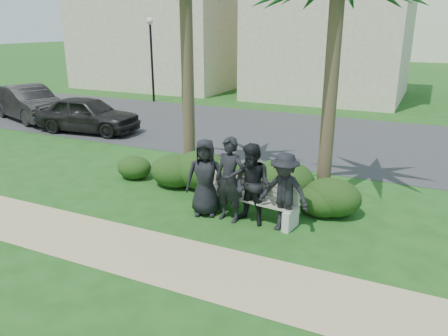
{
  "coord_description": "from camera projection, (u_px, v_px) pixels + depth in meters",
  "views": [
    {
      "loc": [
        4.49,
        -7.51,
        3.93
      ],
      "look_at": [
        0.43,
        1.0,
        0.83
      ],
      "focal_mm": 35.0,
      "sensor_mm": 36.0,
      "label": 1
    }
  ],
  "objects": [
    {
      "name": "footpath",
      "position": [
        137.0,
        251.0,
        7.96
      ],
      "size": [
        30.0,
        1.6,
        0.01
      ],
      "primitive_type": "cube",
      "color": "tan",
      "rests_on": "ground"
    },
    {
      "name": "hedge_b",
      "position": [
        175.0,
        170.0,
        11.07
      ],
      "size": [
        1.28,
        1.06,
        0.84
      ],
      "primitive_type": "ellipsoid",
      "color": "#18340E",
      "rests_on": "ground"
    },
    {
      "name": "man_a",
      "position": [
        205.0,
        178.0,
        9.27
      ],
      "size": [
        0.95,
        0.77,
        1.68
      ],
      "primitive_type": "imported",
      "rotation": [
        0.0,
        0.0,
        0.33
      ],
      "color": "black",
      "rests_on": "ground"
    },
    {
      "name": "hedge_f",
      "position": [
        321.0,
        200.0,
        9.38
      ],
      "size": [
        1.06,
        0.87,
        0.69
      ],
      "primitive_type": "ellipsoid",
      "color": "#18340E",
      "rests_on": "ground"
    },
    {
      "name": "man_d",
      "position": [
        284.0,
        192.0,
        8.53
      ],
      "size": [
        1.1,
        0.7,
        1.61
      ],
      "primitive_type": "imported",
      "rotation": [
        0.0,
        0.0,
        -0.1
      ],
      "color": "black",
      "rests_on": "ground"
    },
    {
      "name": "hedge_d",
      "position": [
        282.0,
        180.0,
        10.13
      ],
      "size": [
        1.54,
        1.27,
        1.01
      ],
      "primitive_type": "ellipsoid",
      "color": "#18340E",
      "rests_on": "ground"
    },
    {
      "name": "stucco_bldg_left",
      "position": [
        165.0,
        29.0,
        28.69
      ],
      "size": [
        10.4,
        8.4,
        7.3
      ],
      "color": "#BEAB8E",
      "rests_on": "ground"
    },
    {
      "name": "hedge_e",
      "position": [
        332.0,
        196.0,
        9.4
      ],
      "size": [
        1.27,
        1.05,
        0.83
      ],
      "primitive_type": "ellipsoid",
      "color": "#18340E",
      "rests_on": "ground"
    },
    {
      "name": "hedge_a",
      "position": [
        134.0,
        167.0,
        11.67
      ],
      "size": [
        0.95,
        0.79,
        0.62
      ],
      "primitive_type": "ellipsoid",
      "color": "#18340E",
      "rests_on": "ground"
    },
    {
      "name": "man_b",
      "position": [
        230.0,
        180.0,
        8.96
      ],
      "size": [
        0.7,
        0.5,
        1.79
      ],
      "primitive_type": "imported",
      "rotation": [
        0.0,
        0.0,
        -0.11
      ],
      "color": "black",
      "rests_on": "ground"
    },
    {
      "name": "park_bench",
      "position": [
        246.0,
        201.0,
        9.31
      ],
      "size": [
        2.33,
        0.79,
        0.79
      ],
      "rotation": [
        0.0,
        0.0,
        -0.12
      ],
      "color": "gray",
      "rests_on": "ground"
    },
    {
      "name": "car_a",
      "position": [
        88.0,
        114.0,
        16.58
      ],
      "size": [
        4.17,
        2.06,
        1.37
      ],
      "primitive_type": "imported",
      "rotation": [
        0.0,
        0.0,
        1.68
      ],
      "color": "black",
      "rests_on": "ground"
    },
    {
      "name": "hedge_c",
      "position": [
        201.0,
        169.0,
        10.96
      ],
      "size": [
        1.48,
        1.22,
        0.96
      ],
      "primitive_type": "ellipsoid",
      "color": "#18340E",
      "rests_on": "ground"
    },
    {
      "name": "asphalt_street",
      "position": [
        294.0,
        135.0,
        16.36
      ],
      "size": [
        160.0,
        8.0,
        0.01
      ],
      "primitive_type": "cube",
      "color": "#2D2D30",
      "rests_on": "ground"
    },
    {
      "name": "stucco_bldg_right",
      "position": [
        333.0,
        30.0,
        24.19
      ],
      "size": [
        8.4,
        8.4,
        7.3
      ],
      "color": "#BEAB8E",
      "rests_on": "ground"
    },
    {
      "name": "hedge_extra",
      "position": [
        220.0,
        177.0,
        10.55
      ],
      "size": [
        1.28,
        1.06,
        0.84
      ],
      "primitive_type": "ellipsoid",
      "color": "#18340E",
      "rests_on": "ground"
    },
    {
      "name": "ground",
      "position": [
        187.0,
        214.0,
        9.5
      ],
      "size": [
        160.0,
        160.0,
        0.0
      ],
      "primitive_type": "plane",
      "color": "#1C4915",
      "rests_on": "ground"
    },
    {
      "name": "car_b",
      "position": [
        29.0,
        103.0,
        18.73
      ],
      "size": [
        4.69,
        2.86,
        1.46
      ],
      "primitive_type": "imported",
      "rotation": [
        0.0,
        0.0,
        1.25
      ],
      "color": "black",
      "rests_on": "ground"
    },
    {
      "name": "man_c",
      "position": [
        253.0,
        185.0,
        8.81
      ],
      "size": [
        0.94,
        0.8,
        1.7
      ],
      "primitive_type": "imported",
      "rotation": [
        0.0,
        0.0,
        -0.21
      ],
      "color": "black",
      "rests_on": "ground"
    },
    {
      "name": "street_lamp",
      "position": [
        151.0,
        45.0,
        22.55
      ],
      "size": [
        0.36,
        0.36,
        4.29
      ],
      "color": "black",
      "rests_on": "ground"
    }
  ]
}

